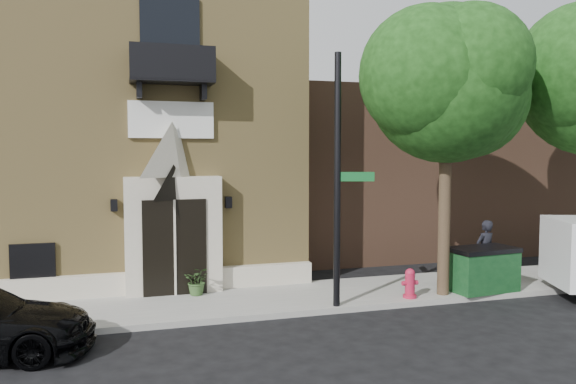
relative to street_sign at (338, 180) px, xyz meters
name	(u,v)px	position (x,y,z in m)	size (l,w,h in m)	color
ground	(229,323)	(-2.81, -0.21, -3.32)	(120.00, 120.00, 0.00)	black
sidewalk	(256,301)	(-1.81, 1.29, -3.25)	(42.00, 3.00, 0.15)	gray
church	(101,135)	(-5.80, 7.74, 1.31)	(12.20, 11.01, 9.30)	tan
neighbour_building	(456,171)	(9.19, 8.79, -0.12)	(18.00, 8.00, 6.40)	brown
street_tree_left	(450,82)	(3.21, 0.13, 2.54)	(4.97, 4.38, 7.77)	#38281C
street_sign	(338,180)	(0.00, 0.00, 0.00)	(0.97, 1.18, 6.31)	black
fire_hydrant	(410,283)	(2.13, 0.15, -2.79)	(0.45, 0.36, 0.79)	#AE1A39
dumpster	(482,269)	(4.45, 0.25, -2.55)	(1.97, 1.24, 1.22)	#0F3819
planter	(198,281)	(-3.24, 2.08, -2.78)	(0.70, 0.61, 0.78)	#37592A
pedestrian_near	(485,251)	(5.15, 1.12, -2.24)	(0.68, 0.44, 1.86)	black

